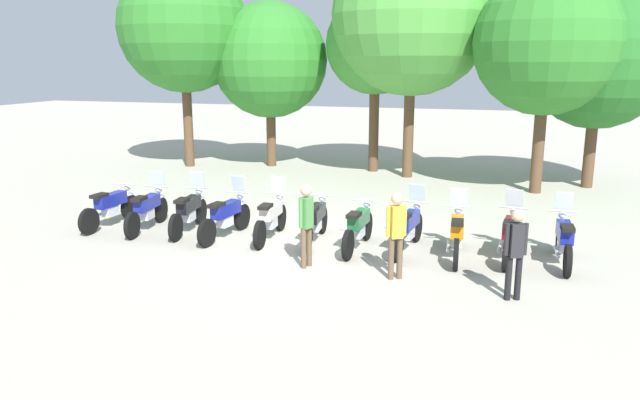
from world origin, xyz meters
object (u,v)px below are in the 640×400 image
(motorcycle_0, at_px, (111,207))
(motorcycle_4, at_px, (271,217))
(motorcycle_6, at_px, (358,227))
(motorcycle_7, at_px, (408,227))
(motorcycle_3, at_px, (226,216))
(motorcycle_5, at_px, (315,220))
(person_2, at_px, (515,248))
(tree_0, at_px, (183,27))
(person_1, at_px, (306,220))
(person_0, at_px, (396,229))
(motorcycle_10, at_px, (564,239))
(tree_1, at_px, (270,60))
(motorcycle_1, at_px, (147,209))
(motorcycle_2, at_px, (189,211))
(tree_3, at_px, (412,15))
(motorcycle_8, at_px, (457,234))
(motorcycle_9, at_px, (510,235))
(tree_4, at_px, (547,43))
(tree_5, at_px, (599,60))

(motorcycle_0, distance_m, motorcycle_4, 4.21)
(motorcycle_6, xyz_separation_m, motorcycle_7, (1.06, 0.21, 0.01))
(motorcycle_3, xyz_separation_m, motorcycle_5, (2.10, 0.26, -0.01))
(motorcycle_3, distance_m, motorcycle_7, 4.22)
(person_2, distance_m, tree_0, 16.63)
(person_1, bearing_deg, person_0, -162.03)
(motorcycle_10, relative_size, person_2, 1.36)
(motorcycle_6, xyz_separation_m, tree_0, (-8.76, 8.62, 4.72))
(motorcycle_0, relative_size, person_1, 1.31)
(motorcycle_3, bearing_deg, tree_1, 21.20)
(motorcycle_1, xyz_separation_m, motorcycle_2, (1.05, 0.13, 0.00))
(motorcycle_1, xyz_separation_m, tree_3, (5.00, 8.73, 5.00))
(person_2, bearing_deg, motorcycle_8, -171.95)
(motorcycle_0, height_order, motorcycle_6, same)
(motorcycle_5, bearing_deg, motorcycle_4, 89.31)
(motorcycle_5, xyz_separation_m, person_1, (0.34, -1.72, 0.47))
(motorcycle_6, bearing_deg, tree_0, 47.80)
(motorcycle_7, bearing_deg, motorcycle_6, 108.32)
(motorcycle_9, height_order, tree_1, tree_1)
(person_0, height_order, tree_1, tree_1)
(motorcycle_5, xyz_separation_m, motorcycle_10, (5.27, -0.03, 0.01))
(motorcycle_1, distance_m, tree_1, 10.18)
(motorcycle_0, xyz_separation_m, tree_0, (-2.44, 8.55, 4.72))
(motorcycle_5, xyz_separation_m, motorcycle_8, (3.16, -0.24, 0.01))
(motorcycle_2, xyz_separation_m, motorcycle_8, (6.32, -0.18, 0.00))
(motorcycle_3, bearing_deg, tree_3, -11.90)
(person_0, relative_size, person_1, 1.00)
(tree_3, bearing_deg, tree_4, -19.54)
(motorcycle_0, relative_size, tree_1, 0.35)
(tree_1, xyz_separation_m, tree_4, (9.69, -2.32, 0.51))
(tree_3, bearing_deg, motorcycle_4, -102.06)
(motorcycle_6, bearing_deg, tree_5, -30.64)
(motorcycle_9, relative_size, tree_5, 0.35)
(person_1, distance_m, tree_4, 10.55)
(motorcycle_0, height_order, motorcycle_9, motorcycle_9)
(motorcycle_4, relative_size, tree_5, 0.35)
(motorcycle_2, relative_size, tree_0, 0.29)
(tree_0, height_order, tree_3, tree_3)
(motorcycle_8, distance_m, person_1, 3.22)
(motorcycle_1, height_order, motorcycle_6, motorcycle_1)
(motorcycle_7, bearing_deg, motorcycle_0, 98.02)
(motorcycle_3, relative_size, tree_3, 0.27)
(motorcycle_4, relative_size, motorcycle_10, 1.00)
(tree_4, height_order, tree_5, tree_4)
(motorcycle_3, height_order, tree_4, tree_4)
(motorcycle_2, xyz_separation_m, person_1, (3.50, -1.66, 0.46))
(motorcycle_8, height_order, tree_5, tree_5)
(tree_5, bearing_deg, tree_3, 178.55)
(motorcycle_3, relative_size, tree_5, 0.35)
(person_1, height_order, tree_0, tree_0)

